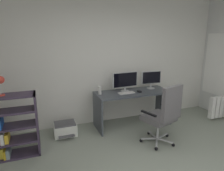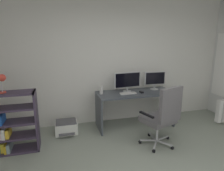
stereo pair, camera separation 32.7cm
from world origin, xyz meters
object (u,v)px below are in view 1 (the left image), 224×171
Objects in this scene: monitor_main at (125,80)px; desk at (133,100)px; bookshelf at (2,130)px; desk_lamp at (0,82)px; computer_mouse at (139,91)px; radiator at (224,106)px; keyboard at (126,93)px; monitor_secondary at (151,78)px; desktop_speaker at (100,90)px; printer at (65,129)px; office_chair at (164,113)px.

desk is at bearing -34.83° from monitor_main.
bookshelf is 3.45× the size of desk_lamp.
desk is at bearing 141.10° from computer_mouse.
keyboard is at bearing 170.65° from radiator.
monitor_secondary is at bearing 9.84° from bookshelf.
printer is (-0.74, -0.03, -0.72)m from desktop_speaker.
computer_mouse is 0.33× the size of desk_lamp.
desk_lamp is at bearing -173.27° from keyboard.
desk_lamp is 1.53m from printer.
office_chair is 1.93m from printer.
office_chair is (0.32, -0.88, -0.17)m from keyboard.
monitor_main reaches higher than computer_mouse.
desk_lamp is at bearing -167.16° from monitor_main.
desk is 0.66m from monitor_secondary.
office_chair is 1.31× the size of radiator.
computer_mouse is at bearing 7.37° from bookshelf.
monitor_secondary reaches higher than office_chair.
keyboard is at bearing -4.28° from printer.
desk is 9.58× the size of desktop_speaker.
printer is 3.68m from radiator.
printer is (1.01, 0.44, -0.35)m from bookshelf.
office_chair is (0.02, -0.87, -0.17)m from computer_mouse.
printer is (0.94, 0.44, -1.13)m from desk_lamp.
radiator is (2.07, -0.38, -0.46)m from computer_mouse.
computer_mouse is at bearing -3.87° from printer.
keyboard is 2.33m from bookshelf.
computer_mouse is 2.62m from bookshelf.
monitor_main is 1.37× the size of printer.
monitor_main reaches higher than office_chair.
monitor_secondary reaches higher than computer_mouse.
office_chair reaches higher than computer_mouse.
desktop_speaker is (-0.58, -0.05, -0.16)m from monitor_main.
monitor_secondary is 4.72× the size of computer_mouse.
bookshelf is at bearing 179.87° from desk_lamp.
desktop_speaker is 1.03m from printer.
printer is at bearing 173.99° from computer_mouse.
monitor_main is 3.51× the size of desktop_speaker.
computer_mouse reaches higher than keyboard.
desk_lamp reaches higher than desktop_speaker.
monitor_secondary is at bearing 2.22° from desktop_speaker.
printer is at bearing 148.48° from office_chair.
radiator is at bearing -11.88° from desk.
radiator is at bearing -0.56° from desk_lamp.
monitor_secondary is at bearing 2.20° from printer.
monitor_main is at bearing 145.17° from desk.
desk_lamp reaches higher than radiator.
desk_lamp is (0.07, -0.00, 0.78)m from bookshelf.
monitor_secondary is at bearing 22.85° from computer_mouse.
keyboard is at bearing 8.83° from desk_lamp.
desk_lamp is at bearing -169.93° from monitor_secondary.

